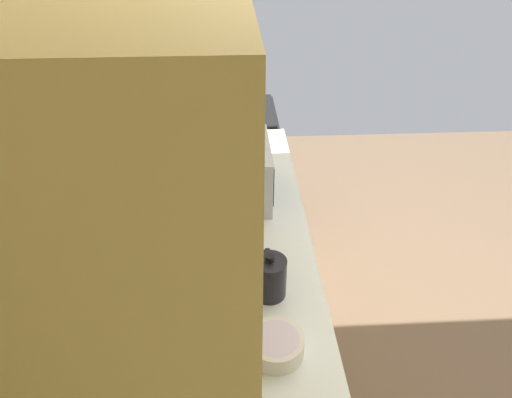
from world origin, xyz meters
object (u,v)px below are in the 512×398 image
object	(u,v)px
kettle	(269,277)
oven_range	(234,167)
bowl	(276,344)
microwave	(232,170)

from	to	relation	value
kettle	oven_range	bearing A→B (deg)	3.80
bowl	kettle	xyz separation A→B (m)	(0.27, 0.00, 0.04)
oven_range	microwave	bearing A→B (deg)	179.33
oven_range	microwave	xyz separation A→B (m)	(-1.06, 0.01, 0.58)
microwave	kettle	world-z (taller)	microwave
oven_range	bowl	bearing A→B (deg)	-176.71
oven_range	bowl	distance (m)	2.08
bowl	microwave	bearing A→B (deg)	7.58
microwave	kettle	bearing A→B (deg)	-169.53
oven_range	microwave	size ratio (longest dim) A/B	2.43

